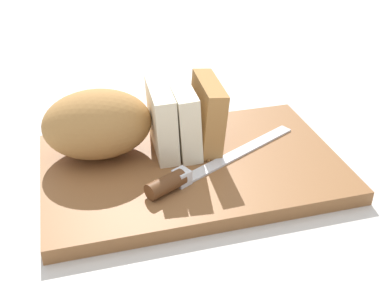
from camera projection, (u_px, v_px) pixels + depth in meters
The scene contains 8 objects.
ground_plane at pixel (192, 173), 0.72m from camera, with size 3.00×3.00×0.00m, color beige.
cutting_board at pixel (192, 167), 0.72m from camera, with size 0.43×0.27×0.02m, color brown.
bread_loaf at pixel (129, 121), 0.71m from camera, with size 0.27×0.13×0.10m.
bread_knife at pixel (188, 175), 0.67m from camera, with size 0.27×0.14×0.02m.
crumb_near_knife at pixel (205, 160), 0.71m from camera, with size 0.00×0.00×0.00m, color #996633.
crumb_near_loaf at pixel (198, 152), 0.73m from camera, with size 0.00×0.00×0.00m, color #996633.
crumb_stray_left at pixel (203, 149), 0.74m from camera, with size 0.01×0.01×0.01m, color #996633.
crumb_stray_right at pixel (209, 161), 0.71m from camera, with size 0.00×0.00×0.00m, color #996633.
Camera 1 is at (-0.17, -0.57, 0.41)m, focal length 45.38 mm.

